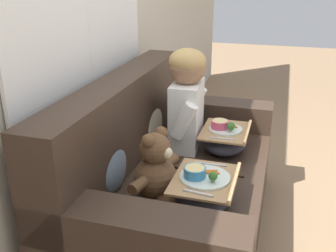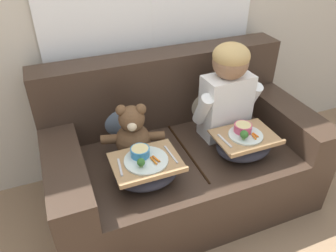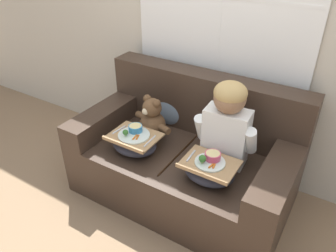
{
  "view_description": "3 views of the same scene",
  "coord_description": "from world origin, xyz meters",
  "px_view_note": "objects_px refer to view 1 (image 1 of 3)",
  "views": [
    {
      "loc": [
        -2.0,
        -0.52,
        1.56
      ],
      "look_at": [
        0.01,
        0.08,
        0.72
      ],
      "focal_mm": 42.0,
      "sensor_mm": 36.0,
      "label": 1
    },
    {
      "loc": [
        -0.73,
        -1.56,
        1.79
      ],
      "look_at": [
        -0.09,
        0.05,
        0.62
      ],
      "focal_mm": 35.0,
      "sensor_mm": 36.0,
      "label": 2
    },
    {
      "loc": [
        1.01,
        -1.88,
        2.01
      ],
      "look_at": [
        -0.14,
        0.0,
        0.64
      ],
      "focal_mm": 35.0,
      "sensor_mm": 36.0,
      "label": 3
    }
  ],
  "objects_px": {
    "child_figure": "(187,95)",
    "lap_tray_teddy": "(204,189)",
    "lap_tray_child": "(225,139)",
    "throw_pillow_behind_teddy": "(110,160)",
    "throw_pillow_behind_child": "(150,118)",
    "couch": "(169,183)",
    "teddy_bear": "(156,169)"
  },
  "relations": [
    {
      "from": "lap_tray_child",
      "to": "lap_tray_teddy",
      "type": "distance_m",
      "value": 0.65
    },
    {
      "from": "child_figure",
      "to": "lap_tray_child",
      "type": "relative_size",
      "value": 1.72
    },
    {
      "from": "throw_pillow_behind_child",
      "to": "child_figure",
      "type": "relative_size",
      "value": 0.57
    },
    {
      "from": "couch",
      "to": "child_figure",
      "type": "height_order",
      "value": "child_figure"
    },
    {
      "from": "throw_pillow_behind_child",
      "to": "child_figure",
      "type": "bearing_deg",
      "value": -89.98
    },
    {
      "from": "lap_tray_teddy",
      "to": "child_figure",
      "type": "bearing_deg",
      "value": 21.43
    },
    {
      "from": "lap_tray_child",
      "to": "lap_tray_teddy",
      "type": "height_order",
      "value": "lap_tray_child"
    },
    {
      "from": "child_figure",
      "to": "couch",
      "type": "bearing_deg",
      "value": 176.16
    },
    {
      "from": "throw_pillow_behind_teddy",
      "to": "couch",
      "type": "bearing_deg",
      "value": -35.15
    },
    {
      "from": "throw_pillow_behind_child",
      "to": "throw_pillow_behind_teddy",
      "type": "relative_size",
      "value": 1.07
    },
    {
      "from": "couch",
      "to": "throw_pillow_behind_teddy",
      "type": "xyz_separation_m",
      "value": [
        -0.33,
        0.23,
        0.28
      ]
    },
    {
      "from": "child_figure",
      "to": "lap_tray_teddy",
      "type": "xyz_separation_m",
      "value": [
        -0.65,
        -0.26,
        -0.28
      ]
    },
    {
      "from": "couch",
      "to": "lap_tray_teddy",
      "type": "distance_m",
      "value": 0.47
    },
    {
      "from": "throw_pillow_behind_teddy",
      "to": "lap_tray_child",
      "type": "relative_size",
      "value": 0.92
    },
    {
      "from": "couch",
      "to": "child_figure",
      "type": "bearing_deg",
      "value": -3.84
    },
    {
      "from": "throw_pillow_behind_child",
      "to": "lap_tray_teddy",
      "type": "xyz_separation_m",
      "value": [
        -0.65,
        -0.51,
        -0.09
      ]
    },
    {
      "from": "throw_pillow_behind_teddy",
      "to": "child_figure",
      "type": "height_order",
      "value": "child_figure"
    },
    {
      "from": "child_figure",
      "to": "teddy_bear",
      "type": "height_order",
      "value": "child_figure"
    },
    {
      "from": "throw_pillow_behind_child",
      "to": "teddy_bear",
      "type": "height_order",
      "value": "teddy_bear"
    },
    {
      "from": "throw_pillow_behind_teddy",
      "to": "child_figure",
      "type": "bearing_deg",
      "value": -21.09
    },
    {
      "from": "teddy_bear",
      "to": "throw_pillow_behind_teddy",
      "type": "bearing_deg",
      "value": 89.7
    },
    {
      "from": "lap_tray_child",
      "to": "throw_pillow_behind_teddy",
      "type": "bearing_deg",
      "value": 142.05
    },
    {
      "from": "throw_pillow_behind_teddy",
      "to": "teddy_bear",
      "type": "xyz_separation_m",
      "value": [
        -0.0,
        -0.25,
        -0.01
      ]
    },
    {
      "from": "couch",
      "to": "throw_pillow_behind_child",
      "type": "relative_size",
      "value": 4.66
    },
    {
      "from": "child_figure",
      "to": "lap_tray_teddy",
      "type": "bearing_deg",
      "value": -158.57
    },
    {
      "from": "teddy_bear",
      "to": "couch",
      "type": "bearing_deg",
      "value": 4.48
    },
    {
      "from": "couch",
      "to": "lap_tray_teddy",
      "type": "xyz_separation_m",
      "value": [
        -0.33,
        -0.28,
        0.19
      ]
    },
    {
      "from": "couch",
      "to": "lap_tray_teddy",
      "type": "bearing_deg",
      "value": -139.6
    },
    {
      "from": "throw_pillow_behind_child",
      "to": "lap_tray_teddy",
      "type": "bearing_deg",
      "value": -142.13
    },
    {
      "from": "couch",
      "to": "throw_pillow_behind_teddy",
      "type": "bearing_deg",
      "value": 144.85
    },
    {
      "from": "couch",
      "to": "throw_pillow_behind_child",
      "type": "distance_m",
      "value": 0.49
    },
    {
      "from": "throw_pillow_behind_child",
      "to": "teddy_bear",
      "type": "bearing_deg",
      "value": -158.66
    }
  ]
}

